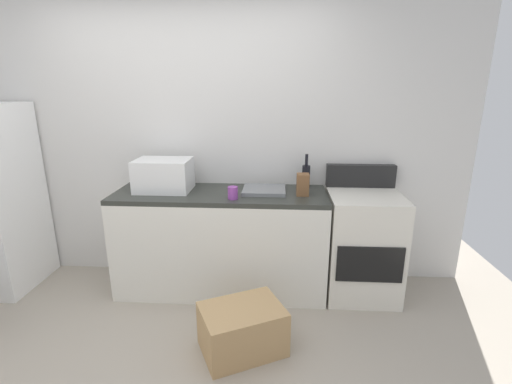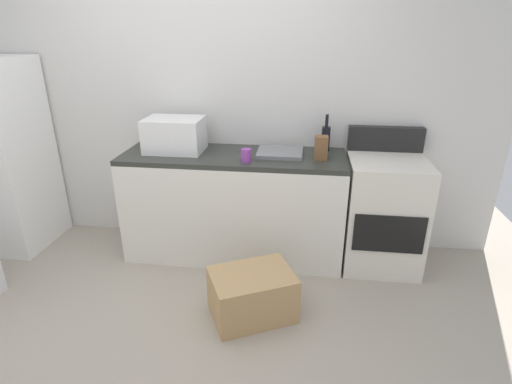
# 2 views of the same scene
# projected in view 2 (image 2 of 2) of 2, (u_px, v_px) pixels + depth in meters

# --- Properties ---
(ground_plane) EXTENTS (6.00, 6.00, 0.00)m
(ground_plane) POSITION_uv_depth(u_px,v_px,m) (155.00, 347.00, 2.49)
(ground_plane) COLOR #9E9384
(wall_back) EXTENTS (5.00, 0.10, 2.60)m
(wall_back) POSITION_uv_depth(u_px,v_px,m) (205.00, 96.00, 3.41)
(wall_back) COLOR silver
(wall_back) RESTS_ON ground_plane
(kitchen_counter) EXTENTS (1.80, 0.60, 0.90)m
(kitchen_counter) POSITION_uv_depth(u_px,v_px,m) (235.00, 205.00, 3.38)
(kitchen_counter) COLOR silver
(kitchen_counter) RESTS_ON ground_plane
(stove_oven) EXTENTS (0.60, 0.61, 1.10)m
(stove_oven) POSITION_uv_depth(u_px,v_px,m) (383.00, 211.00, 3.24)
(stove_oven) COLOR silver
(stove_oven) RESTS_ON ground_plane
(microwave) EXTENTS (0.46, 0.34, 0.27)m
(microwave) POSITION_uv_depth(u_px,v_px,m) (175.00, 135.00, 3.25)
(microwave) COLOR white
(microwave) RESTS_ON kitchen_counter
(sink_basin) EXTENTS (0.36, 0.32, 0.03)m
(sink_basin) POSITION_uv_depth(u_px,v_px,m) (280.00, 153.00, 3.20)
(sink_basin) COLOR slate
(sink_basin) RESTS_ON kitchen_counter
(wine_bottle) EXTENTS (0.07, 0.07, 0.30)m
(wine_bottle) POSITION_uv_depth(u_px,v_px,m) (326.00, 138.00, 3.26)
(wine_bottle) COLOR black
(wine_bottle) RESTS_ON kitchen_counter
(coffee_mug) EXTENTS (0.08, 0.08, 0.10)m
(coffee_mug) POSITION_uv_depth(u_px,v_px,m) (246.00, 155.00, 3.01)
(coffee_mug) COLOR purple
(coffee_mug) RESTS_ON kitchen_counter
(knife_block) EXTENTS (0.10, 0.10, 0.18)m
(knife_block) POSITION_uv_depth(u_px,v_px,m) (321.00, 148.00, 3.06)
(knife_block) COLOR brown
(knife_block) RESTS_ON kitchen_counter
(cardboard_box_medium) EXTENTS (0.66, 0.59, 0.33)m
(cardboard_box_medium) POSITION_uv_depth(u_px,v_px,m) (252.00, 294.00, 2.72)
(cardboard_box_medium) COLOR tan
(cardboard_box_medium) RESTS_ON ground_plane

